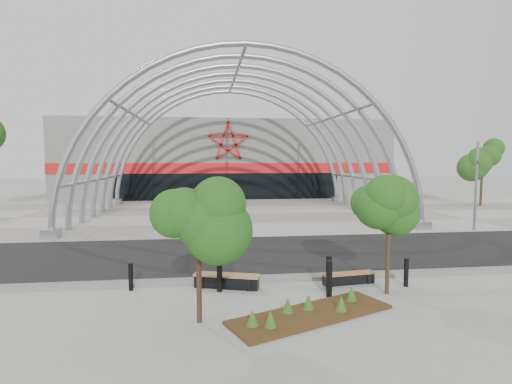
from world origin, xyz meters
TOP-DOWN VIEW (x-y plane):
  - ground at (0.00, 0.00)m, footprint 140.00×140.00m
  - road at (0.00, 3.50)m, footprint 140.00×7.00m
  - forecourt at (0.00, 15.50)m, footprint 60.00×17.00m
  - kerb at (0.00, -0.25)m, footprint 60.00×0.50m
  - arena_building at (0.00, 33.45)m, footprint 34.00×15.24m
  - vault_canopy at (0.00, 15.50)m, footprint 20.80×15.80m
  - planting_bed at (0.47, -3.40)m, footprint 4.62×2.99m
  - signal_pole at (12.78, 7.37)m, footprint 0.16×0.71m
  - street_tree_0 at (-2.33, -3.43)m, footprint 1.76×1.76m
  - street_tree_1 at (3.22, -2.01)m, footprint 1.50×1.50m
  - bench_0 at (-1.53, -0.86)m, footprint 2.11×1.05m
  - bench_1 at (2.41, -0.95)m, footprint 1.78×0.58m
  - bollard_0 at (-4.47, -0.75)m, footprint 0.14×0.14m
  - bollard_1 at (-1.76, -1.17)m, footprint 0.17×0.17m
  - bollard_2 at (1.42, -2.04)m, footprint 0.17×0.17m
  - bollard_3 at (1.57, -1.52)m, footprint 0.17×0.17m
  - bollard_4 at (4.13, -1.42)m, footprint 0.14×0.14m
  - bg_tree_1 at (21.00, 18.00)m, footprint 2.70×2.70m

SIDE VIEW (x-z plane):
  - ground at x=0.00m, z-range 0.00..0.00m
  - road at x=0.00m, z-range 0.00..0.02m
  - vault_canopy at x=0.00m, z-range -10.16..10.20m
  - forecourt at x=0.00m, z-range 0.00..0.04m
  - kerb at x=0.00m, z-range 0.00..0.12m
  - planting_bed at x=0.47m, z-range -0.12..0.35m
  - bench_1 at x=2.41m, z-range 0.00..0.36m
  - bench_0 at x=-1.53m, z-range -0.01..0.43m
  - bollard_0 at x=-4.47m, z-range 0.00..0.86m
  - bollard_4 at x=4.13m, z-range 0.00..0.90m
  - bollard_1 at x=-1.76m, z-range 0.00..1.04m
  - bollard_2 at x=1.42m, z-range 0.00..1.07m
  - bollard_3 at x=1.57m, z-range 0.00..1.08m
  - street_tree_1 at x=3.22m, z-range 0.77..4.32m
  - signal_pole at x=12.78m, z-range 0.11..5.13m
  - street_tree_0 at x=-2.33m, z-range 0.88..4.89m
  - arena_building at x=0.00m, z-range -0.01..7.99m
  - bg_tree_1 at x=21.00m, z-range 1.29..7.20m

